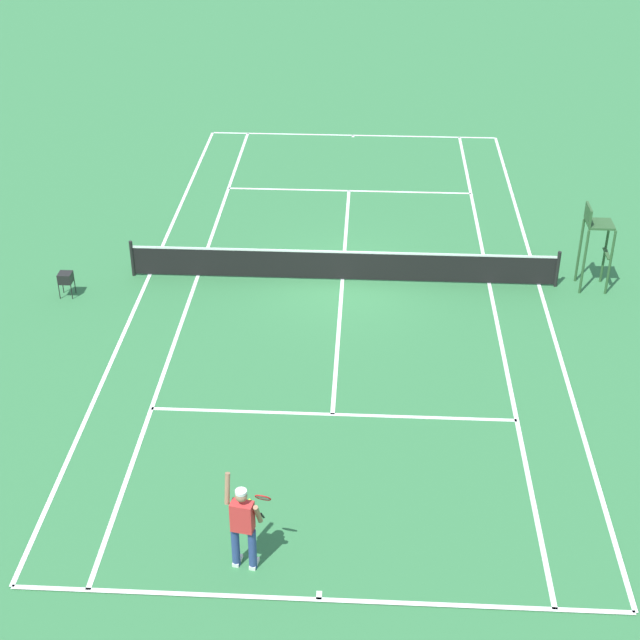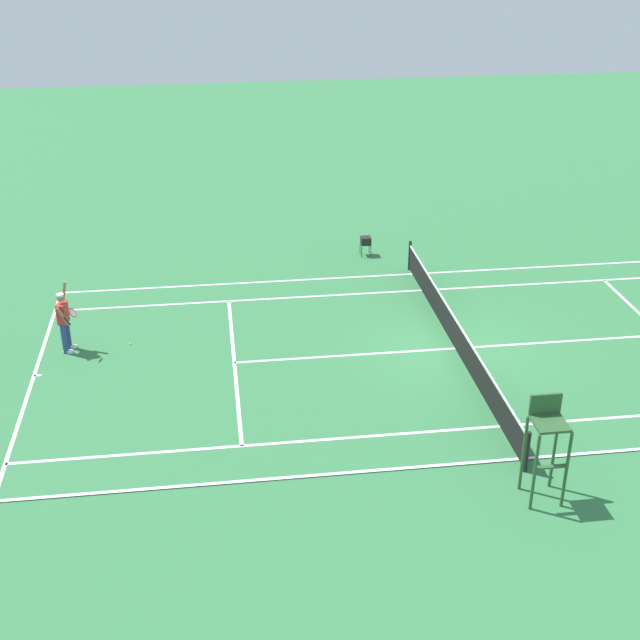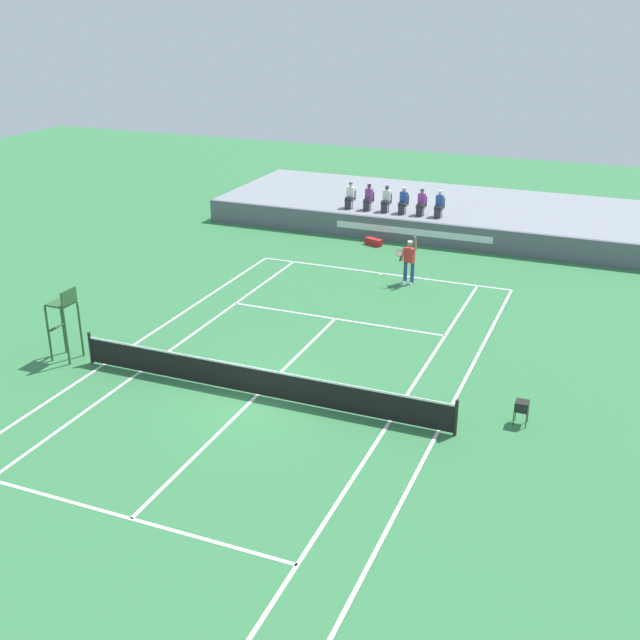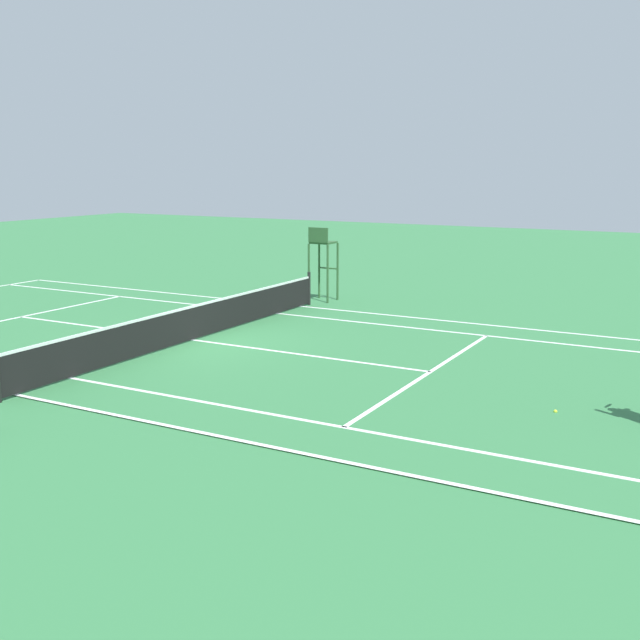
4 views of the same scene
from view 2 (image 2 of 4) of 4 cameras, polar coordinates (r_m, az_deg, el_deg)
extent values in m
plane|color=#337542|center=(25.38, 8.90, -1.92)|extent=(80.00, 80.00, 0.00)
cube|color=#337542|center=(25.38, 8.90, -1.90)|extent=(10.98, 23.78, 0.02)
cube|color=white|center=(24.97, -18.39, -3.51)|extent=(10.98, 0.10, 0.01)
cube|color=white|center=(20.96, 12.97, -8.94)|extent=(0.10, 23.78, 0.01)
cube|color=white|center=(30.13, 6.10, 3.04)|extent=(0.10, 23.78, 0.01)
cube|color=white|center=(22.03, 11.79, -6.90)|extent=(0.10, 23.78, 0.01)
cube|color=white|center=(28.91, 6.72, 1.96)|extent=(0.10, 23.78, 0.01)
cube|color=white|center=(24.44, -5.69, -2.83)|extent=(8.22, 0.10, 0.01)
cube|color=white|center=(25.37, 8.90, -1.87)|extent=(0.10, 12.80, 0.01)
cube|color=white|center=(24.94, -18.17, -3.50)|extent=(0.10, 0.20, 0.01)
cylinder|color=black|center=(20.33, 13.54, -8.48)|extent=(0.10, 0.10, 1.07)
cylinder|color=black|center=(30.34, 5.96, 4.27)|extent=(0.10, 0.10, 1.07)
cube|color=black|center=(25.16, 8.98, -0.96)|extent=(11.78, 0.02, 0.84)
cube|color=white|center=(24.97, 9.04, -0.10)|extent=(11.78, 0.03, 0.06)
cylinder|color=navy|center=(25.97, -16.34, -0.90)|extent=(0.15, 0.15, 0.92)
cylinder|color=navy|center=(25.70, -16.56, -1.23)|extent=(0.15, 0.15, 0.92)
cube|color=white|center=(26.13, -16.10, -1.70)|extent=(0.17, 0.30, 0.10)
cube|color=white|center=(25.87, -16.32, -2.03)|extent=(0.17, 0.30, 0.10)
cube|color=red|center=(25.51, -16.67, 0.45)|extent=(0.44, 0.31, 0.60)
sphere|color=#A37556|center=(25.31, -16.80, 1.41)|extent=(0.22, 0.22, 0.22)
cylinder|color=white|center=(25.28, -16.83, 1.59)|extent=(0.21, 0.21, 0.06)
cylinder|color=#A37556|center=(25.49, -16.58, 1.84)|extent=(0.13, 0.23, 0.61)
cylinder|color=#A37556|center=(25.25, -16.64, 0.23)|extent=(0.15, 0.34, 0.56)
cylinder|color=black|center=(25.23, -16.37, -0.08)|extent=(0.07, 0.19, 0.25)
torus|color=red|center=(25.09, -16.05, 0.47)|extent=(0.33, 0.25, 0.26)
cylinder|color=silver|center=(25.09, -16.05, 0.47)|extent=(0.30, 0.21, 0.22)
sphere|color=#D1E533|center=(25.90, -12.44, -1.55)|extent=(0.07, 0.07, 0.07)
cylinder|color=#2D562D|center=(19.25, 15.99, -9.53)|extent=(0.07, 0.07, 1.90)
cylinder|color=#2D562D|center=(19.00, 14.02, -9.78)|extent=(0.07, 0.07, 1.90)
cylinder|color=#2D562D|center=(19.77, 15.23, -8.37)|extent=(0.07, 0.07, 1.90)
cylinder|color=#2D562D|center=(19.52, 13.30, -8.60)|extent=(0.07, 0.07, 1.90)
cube|color=#2D562D|center=(18.84, 14.97, -6.63)|extent=(0.70, 0.70, 0.06)
cube|color=#2D562D|center=(18.97, 14.69, -5.38)|extent=(0.06, 0.70, 0.48)
cube|color=#2D562D|center=(19.09, 15.00, -9.36)|extent=(0.10, 0.70, 0.04)
cube|color=black|center=(31.47, 3.04, 5.26)|extent=(0.36, 0.36, 0.28)
cylinder|color=black|center=(31.47, 3.39, 4.57)|extent=(0.02, 0.02, 0.42)
cylinder|color=black|center=(31.78, 3.27, 4.80)|extent=(0.02, 0.02, 0.42)
cylinder|color=black|center=(31.41, 2.78, 4.54)|extent=(0.02, 0.02, 0.42)
cylinder|color=black|center=(31.72, 2.67, 4.77)|extent=(0.02, 0.02, 0.42)
ellipsoid|color=#D1E533|center=(31.44, 3.04, 5.40)|extent=(0.30, 0.30, 0.12)
camera|label=1|loc=(26.83, -51.07, 19.45)|focal=54.06mm
camera|label=3|loc=(39.75, 34.10, 20.99)|focal=43.88mm
camera|label=4|loc=(37.74, -15.95, 14.01)|focal=43.24mm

